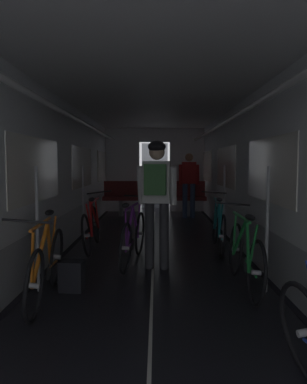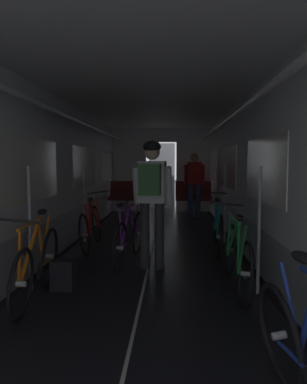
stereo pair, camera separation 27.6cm
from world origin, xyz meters
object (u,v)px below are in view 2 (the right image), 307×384
bicycle_green (237,256)px  bicycle_purple_in_aisle (129,237)px  bench_seat_far_right (193,195)px  person_standing_near_bench (194,181)px  bicycle_orange (37,263)px  backpack_on_floor (64,275)px  person_cyclist_aisle (152,190)px  bicycle_red (91,226)px  bench_seat_far_left (127,195)px  bicycle_teal (218,228)px

bicycle_green → bicycle_purple_in_aisle: bearing=141.6°
bench_seat_far_right → person_standing_near_bench: size_ratio=0.58×
person_standing_near_bench → bicycle_orange: bearing=-108.7°
bicycle_green → backpack_on_floor: bicycle_green is taller
bicycle_purple_in_aisle → bicycle_orange: bearing=-119.0°
person_standing_near_bench → backpack_on_floor: size_ratio=4.96×
person_cyclist_aisle → person_standing_near_bench: bearing=79.8°
bicycle_red → bicycle_purple_in_aisle: (0.74, -0.85, 0.00)m
bench_seat_far_left → bicycle_teal: 4.48m
bench_seat_far_right → bicycle_green: (0.16, -5.86, -0.18)m
bicycle_green → bicycle_orange: same height
bicycle_orange → person_standing_near_bench: 6.24m
bench_seat_far_right → bicycle_purple_in_aisle: size_ratio=0.58×
bench_seat_far_right → bicycle_red: size_ratio=0.58×
bench_seat_far_right → bicycle_orange: 6.57m
person_cyclist_aisle → backpack_on_floor: person_cyclist_aisle is taller
bicycle_orange → backpack_on_floor: bicycle_orange is taller
bench_seat_far_right → bicycle_teal: bench_seat_far_right is taller
bicycle_green → bicycle_purple_in_aisle: size_ratio=1.00×
bicycle_red → bicycle_orange: bicycle_red is taller
bench_seat_far_left → backpack_on_floor: bench_seat_far_left is taller
backpack_on_floor → bicycle_teal: bearing=44.4°
bench_seat_far_left → bicycle_orange: size_ratio=0.58×
bench_seat_far_left → backpack_on_floor: bearing=-90.0°
bench_seat_far_left → bicycle_green: bench_seat_far_left is taller
bicycle_teal → person_cyclist_aisle: 1.61m
bicycle_green → backpack_on_floor: (-1.95, -0.09, -0.21)m
bicycle_teal → person_standing_near_bench: person_standing_near_bench is taller
bicycle_teal → person_standing_near_bench: (-0.17, 3.65, 0.59)m
bench_seat_far_right → bicycle_red: same height
bench_seat_far_right → bicycle_green: size_ratio=0.58×
bench_seat_far_left → bench_seat_far_right: size_ratio=1.00×
person_cyclist_aisle → backpack_on_floor: bearing=-137.3°
bench_seat_far_left → bicycle_green: size_ratio=0.58×
bench_seat_far_right → bicycle_red: (-1.92, -3.96, -0.19)m
bicycle_red → bicycle_orange: 2.31m
bicycle_orange → person_standing_near_bench: (1.99, 5.89, 0.59)m
bicycle_purple_in_aisle → backpack_on_floor: (-0.62, -1.15, -0.21)m
person_cyclist_aisle → bicycle_purple_in_aisle: bearing=141.3°
bench_seat_far_right → bicycle_green: 5.87m
backpack_on_floor → bench_seat_far_right: bearing=73.2°
bicycle_orange → person_cyclist_aisle: size_ratio=0.98×
bicycle_teal → bicycle_green: size_ratio=1.00×
bicycle_red → bicycle_orange: (-0.07, -2.31, 0.00)m
bicycle_teal → bicycle_green: bearing=-90.4°
bicycle_red → person_standing_near_bench: (1.92, 3.58, 0.59)m
person_cyclist_aisle → bicycle_orange: bearing=-133.9°
bench_seat_far_left → person_cyclist_aisle: (0.96, -5.07, 0.50)m
bicycle_green → bicycle_orange: (-2.14, -0.40, -0.00)m
bicycle_red → bicycle_orange: size_ratio=1.00×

